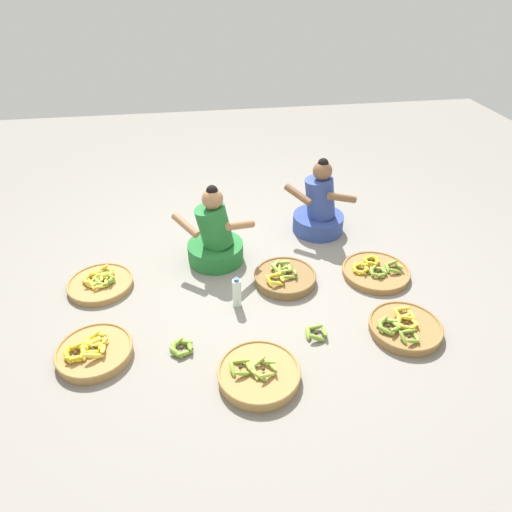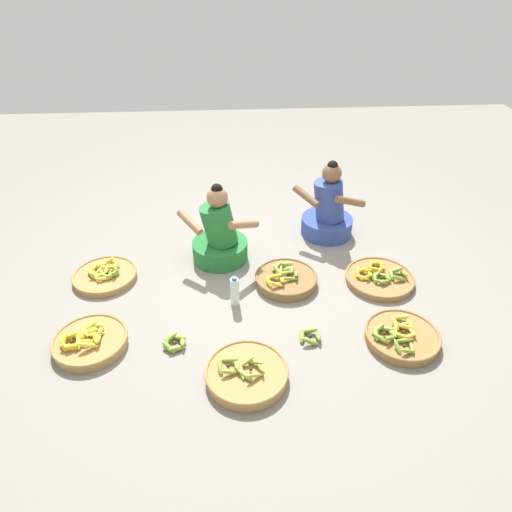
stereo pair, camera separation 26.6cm
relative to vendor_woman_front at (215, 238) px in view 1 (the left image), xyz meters
name	(u,v)px [view 1 (the left image)]	position (x,y,z in m)	size (l,w,h in m)	color
ground_plane	(253,275)	(0.31, -0.30, -0.25)	(10.00, 10.00, 0.00)	gray
vendor_woman_front	(215,238)	(0.00, 0.00, 0.00)	(0.75, 0.52, 0.78)	#237233
vendor_woman_behind	(319,209)	(1.09, 0.38, 0.01)	(0.69, 0.52, 0.80)	#334793
banana_basket_mid_left	(94,351)	(-0.97, -1.09, -0.20)	(0.55, 0.55, 0.16)	#A87F47
banana_basket_back_left	(405,327)	(1.36, -1.19, -0.20)	(0.56, 0.56, 0.14)	olive
banana_basket_near_bicycle	(259,374)	(0.18, -1.47, -0.20)	(0.58, 0.58, 0.15)	#A87F47
banana_basket_back_center	(376,271)	(1.41, -0.46, -0.21)	(0.61, 0.61, 0.13)	olive
banana_basket_mid_right	(285,277)	(0.58, -0.43, -0.19)	(0.55, 0.55, 0.16)	brown
banana_basket_near_vendor	(101,283)	(-1.03, -0.26, -0.21)	(0.57, 0.57, 0.13)	#A87F47
loose_bananas_front_left	(181,348)	(-0.35, -1.13, -0.22)	(0.20, 0.21, 0.08)	olive
loose_bananas_back_right	(316,333)	(0.68, -1.13, -0.22)	(0.18, 0.18, 0.09)	olive
water_bottle	(237,293)	(0.12, -0.68, -0.12)	(0.07, 0.07, 0.28)	silver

